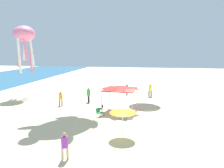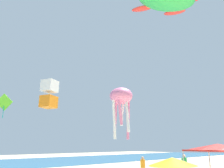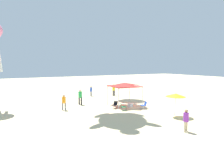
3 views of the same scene
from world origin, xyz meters
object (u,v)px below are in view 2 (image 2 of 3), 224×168
Objects in this scene: kite_box_white at (49,94)px; kite_octopus_pink at (121,99)px; person_watching_sky at (143,165)px; kite_diamond_lime at (4,103)px; canopy_tent at (218,148)px; beach_umbrella at (172,162)px; person_beachcomber at (184,164)px.

kite_octopus_pink is at bearing 52.28° from kite_box_white.
person_watching_sky is 17.31m from kite_diamond_lime.
beach_umbrella is (-7.07, -1.18, -0.46)m from canopy_tent.
canopy_tent is at bearing -10.06° from kite_box_white.
kite_octopus_pink is (4.32, 6.77, 7.26)m from person_watching_sky.
beach_umbrella is 19.06m from kite_box_white.
person_beachcomber is at bearing 53.68° from canopy_tent.
person_watching_sky is 12.45m from kite_box_white.
canopy_tent is at bearing -155.25° from person_beachcomber.
kite_box_white is at bearing 77.37° from beach_umbrella.
beach_umbrella reaches higher than person_beachcomber.
kite_octopus_pink is (12.50, 15.06, 6.20)m from beach_umbrella.
beach_umbrella is at bearing -170.51° from canopy_tent.
beach_umbrella is 1.32× the size of person_watching_sky.
kite_box_white is (-3.12, 16.48, 5.52)m from canopy_tent.
canopy_tent is at bearing -3.55° from person_watching_sky.
person_watching_sky is 0.27× the size of kite_octopus_pink.
kite_box_white reaches higher than canopy_tent.
kite_octopus_pink is at bearing 50.32° from beach_umbrella.
canopy_tent is 2.02× the size of person_watching_sky.
kite_box_white is (3.96, 17.66, 5.97)m from beach_umbrella.
kite_box_white is 0.48× the size of kite_octopus_pink.
canopy_tent is 17.66m from kite_box_white.
beach_umbrella is 1.18× the size of person_beachcomber.
canopy_tent is at bearing 159.82° from kite_diamond_lime.
kite_box_white is 5.89m from kite_diamond_lime.
kite_diamond_lime is at bearing -171.51° from kite_box_white.
person_watching_sky is at bearing 81.18° from canopy_tent.
person_beachcomber is at bearing 6.73° from kite_box_white.
kite_box_white is at bearing -150.50° from person_watching_sky.
canopy_tent is 22.91m from kite_diamond_lime.
person_watching_sky is at bearing 20.84° from kite_octopus_pink.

